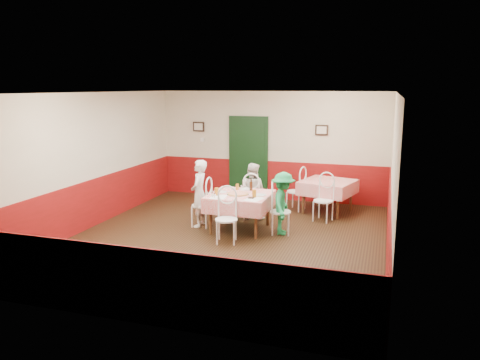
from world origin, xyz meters
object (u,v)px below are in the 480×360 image
(glass_a, at_px, (216,192))
(chair_second_b, at_px, (323,201))
(chair_second_a, at_px, (296,192))
(glass_c, at_px, (237,187))
(diner_left, at_px, (199,193))
(wallet, at_px, (251,198))
(chair_near, at_px, (226,220))
(diner_right, at_px, (283,203))
(glass_b, at_px, (254,194))
(diner_far, at_px, (252,191))
(chair_left, at_px, (202,205))
(pizza, at_px, (238,194))
(second_table, at_px, (327,197))
(chair_right, at_px, (280,212))
(beer_bottle, at_px, (251,185))
(main_table, at_px, (240,212))
(chair_far, at_px, (252,199))

(glass_a, bearing_deg, chair_second_b, 36.01)
(chair_second_a, distance_m, glass_c, 1.86)
(diner_left, bearing_deg, wallet, 70.75)
(chair_second_b, bearing_deg, chair_near, -112.06)
(diner_right, bearing_deg, glass_c, 62.95)
(glass_b, bearing_deg, diner_right, 19.94)
(diner_left, bearing_deg, diner_far, 129.37)
(diner_left, xyz_separation_m, diner_far, (0.90, 0.90, -0.08))
(chair_left, xyz_separation_m, pizza, (0.82, -0.07, 0.32))
(chair_near, bearing_deg, chair_second_a, 61.49)
(chair_second_b, relative_size, glass_b, 5.91)
(chair_second_a, distance_m, pizza, 2.17)
(pizza, relative_size, glass_c, 3.35)
(second_table, xyz_separation_m, diner_right, (-0.65, -1.92, 0.25))
(chair_right, xyz_separation_m, diner_left, (-1.75, 0.00, 0.26))
(pizza, height_order, beer_bottle, beer_bottle)
(chair_left, bearing_deg, pizza, 84.99)
(glass_a, bearing_deg, wallet, -3.08)
(main_table, xyz_separation_m, beer_bottle, (0.12, 0.38, 0.50))
(second_table, xyz_separation_m, pizza, (-1.57, -1.98, 0.40))
(main_table, xyz_separation_m, diner_right, (0.90, -0.00, 0.25))
(diner_right, bearing_deg, diner_left, 82.15)
(chair_second_b, distance_m, diner_left, 2.72)
(chair_second_b, distance_m, glass_b, 1.85)
(wallet, bearing_deg, glass_a, 177.03)
(chair_second_a, distance_m, diner_right, 1.93)
(chair_second_b, bearing_deg, second_table, 105.42)
(pizza, relative_size, glass_a, 2.72)
(chair_near, distance_m, glass_c, 1.29)
(chair_right, bearing_deg, diner_far, 29.17)
(chair_right, relative_size, beer_bottle, 4.00)
(main_table, height_order, chair_second_a, chair_second_a)
(main_table, distance_m, chair_far, 0.85)
(diner_left, distance_m, diner_right, 1.80)
(chair_right, distance_m, glass_b, 0.66)
(glass_a, relative_size, diner_left, 0.11)
(chair_right, relative_size, chair_near, 1.00)
(chair_far, relative_size, pizza, 2.16)
(chair_second_a, relative_size, diner_far, 0.71)
(chair_right, distance_m, glass_c, 1.16)
(chair_second_b, distance_m, glass_c, 1.93)
(glass_a, bearing_deg, diner_right, 11.00)
(chair_near, xyz_separation_m, diner_left, (-0.90, 0.85, 0.26))
(chair_far, height_order, glass_a, glass_a)
(pizza, xyz_separation_m, beer_bottle, (0.15, 0.45, 0.10))
(chair_right, bearing_deg, chair_second_b, -44.82)
(diner_far, bearing_deg, diner_right, 147.08)
(chair_right, bearing_deg, chair_left, 75.81)
(chair_second_a, distance_m, glass_b, 2.20)
(pizza, bearing_deg, chair_right, 4.16)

